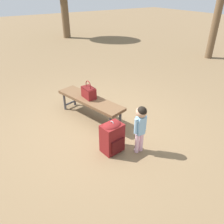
% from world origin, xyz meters
% --- Properties ---
extents(ground_plane, '(40.00, 40.00, 0.00)m').
position_xyz_m(ground_plane, '(0.00, 0.00, 0.00)').
color(ground_plane, brown).
rests_on(ground_plane, ground).
extents(park_bench, '(1.65, 0.77, 0.45)m').
position_xyz_m(park_bench, '(-0.41, 0.04, 0.39)').
color(park_bench, brown).
rests_on(park_bench, ground).
extents(handbag, '(0.33, 0.19, 0.37)m').
position_xyz_m(handbag, '(-0.46, 0.05, 0.58)').
color(handbag, maroon).
rests_on(handbag, park_bench).
extents(child_standing, '(0.17, 0.23, 0.86)m').
position_xyz_m(child_standing, '(1.00, 0.19, 0.57)').
color(child_standing, '#E5B2C6').
rests_on(child_standing, ground).
extents(backpack_large, '(0.34, 0.38, 0.59)m').
position_xyz_m(backpack_large, '(0.74, -0.17, 0.29)').
color(backpack_large, maroon).
rests_on(backpack_large, ground).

